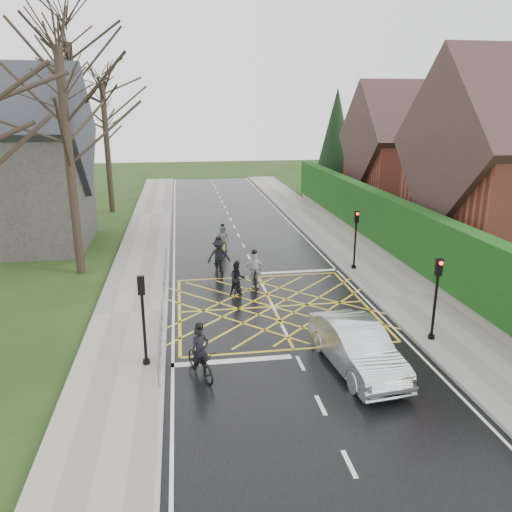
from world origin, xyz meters
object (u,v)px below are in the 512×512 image
object	(u,v)px
cyclist_back	(237,282)
cyclist_mid	(219,260)
cyclist_lead	(223,241)
car	(357,347)
cyclist_front	(255,274)
cyclist_rear	(200,359)

from	to	relation	value
cyclist_back	cyclist_mid	world-z (taller)	cyclist_mid
cyclist_lead	car	distance (m)	15.11
cyclist_mid	cyclist_front	size ratio (longest dim) A/B	1.12
cyclist_lead	car	size ratio (longest dim) A/B	0.36
car	cyclist_mid	bearing A→B (deg)	103.18
cyclist_back	cyclist_lead	bearing A→B (deg)	84.61
car	cyclist_front	bearing A→B (deg)	98.76
cyclist_mid	cyclist_rear	bearing A→B (deg)	-104.36
cyclist_front	cyclist_lead	distance (m)	6.73
cyclist_mid	cyclist_front	bearing A→B (deg)	-63.45
cyclist_front	cyclist_lead	xyz separation A→B (m)	(-0.91, 6.67, -0.13)
cyclist_rear	cyclist_back	bearing A→B (deg)	52.24
cyclist_back	cyclist_front	distance (m)	1.30
cyclist_lead	cyclist_front	bearing A→B (deg)	-83.92
cyclist_back	cyclist_mid	bearing A→B (deg)	94.78
cyclist_mid	cyclist_lead	bearing A→B (deg)	76.02
cyclist_back	car	bearing A→B (deg)	-72.15
cyclist_rear	cyclist_lead	xyz separation A→B (m)	(2.01, 14.45, -0.03)
cyclist_mid	cyclist_lead	distance (m)	4.40
cyclist_rear	car	world-z (taller)	cyclist_rear
cyclist_rear	car	size ratio (longest dim) A/B	0.42
cyclist_back	cyclist_front	size ratio (longest dim) A/B	0.89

